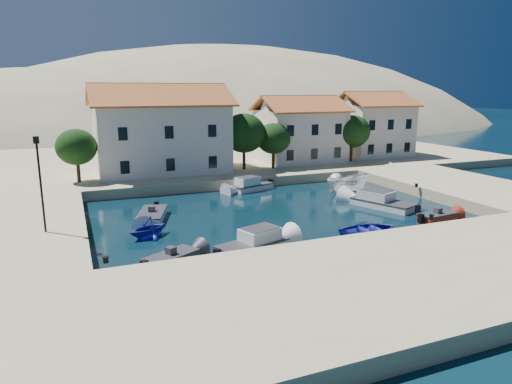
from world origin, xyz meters
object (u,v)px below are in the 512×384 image
(building_right, at_px, (372,123))
(cabin_cruiser_south, at_px, (252,244))
(lamppost, at_px, (40,175))
(building_mid, at_px, (300,128))
(boat_east, at_px, (348,192))
(cabin_cruiser_east, at_px, (383,202))
(rowboat_south, at_px, (370,234))
(building_left, at_px, (161,127))

(building_right, xyz_separation_m, cabin_cruiser_south, (-29.38, -28.01, -5.00))
(lamppost, height_order, cabin_cruiser_south, lamppost)
(building_mid, relative_size, boat_east, 2.11)
(building_right, relative_size, cabin_cruiser_south, 1.86)
(lamppost, distance_m, cabin_cruiser_south, 14.19)
(building_mid, xyz_separation_m, cabin_cruiser_east, (-2.67, -21.02, -4.75))
(building_right, distance_m, cabin_cruiser_south, 40.90)
(building_mid, height_order, rowboat_south, building_mid)
(building_mid, distance_m, building_right, 12.04)
(cabin_cruiser_east, bearing_deg, building_right, -54.88)
(lamppost, bearing_deg, cabin_cruiser_east, -0.04)
(building_left, height_order, building_right, building_left)
(building_mid, height_order, building_right, building_right)
(cabin_cruiser_south, relative_size, boat_east, 1.02)
(building_mid, bearing_deg, boat_east, -97.81)
(building_left, bearing_deg, building_right, 3.81)
(building_left, relative_size, building_mid, 1.40)
(lamppost, distance_m, boat_east, 28.66)
(building_mid, height_order, lamppost, building_mid)
(boat_east, bearing_deg, building_left, 46.32)
(building_right, distance_m, cabin_cruiser_east, 26.92)
(lamppost, bearing_deg, cabin_cruiser_south, -26.36)
(rowboat_south, height_order, boat_east, boat_east)
(cabin_cruiser_east, bearing_deg, cabin_cruiser_south, 90.93)
(rowboat_south, bearing_deg, building_left, 19.85)
(lamppost, relative_size, boat_east, 1.25)
(cabin_cruiser_east, bearing_deg, rowboat_south, 114.89)
(cabin_cruiser_south, xyz_separation_m, boat_east, (15.39, 12.49, -0.48))
(building_left, xyz_separation_m, rowboat_south, (9.73, -25.85, -5.94))
(lamppost, relative_size, rowboat_south, 1.39)
(lamppost, bearing_deg, rowboat_south, -15.40)
(building_right, bearing_deg, lamppost, -152.07)
(building_right, height_order, rowboat_south, building_right)
(building_mid, bearing_deg, rowboat_south, -107.13)
(boat_east, bearing_deg, lamppost, 99.76)
(building_mid, relative_size, cabin_cruiser_east, 1.77)
(building_left, relative_size, cabin_cruiser_south, 2.90)
(cabin_cruiser_south, height_order, cabin_cruiser_east, same)
(building_left, height_order, building_mid, building_left)
(cabin_cruiser_south, xyz_separation_m, rowboat_south, (9.11, 0.16, -0.48))
(lamppost, relative_size, cabin_cruiser_east, 1.05)
(rowboat_south, bearing_deg, boat_east, -27.78)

